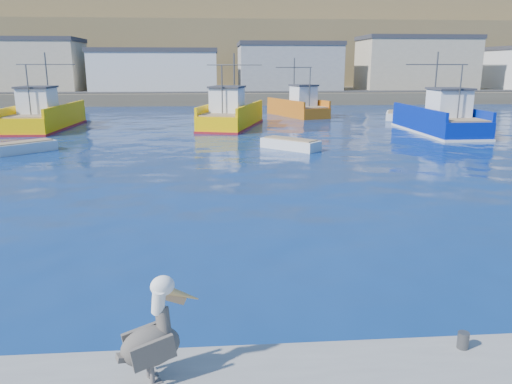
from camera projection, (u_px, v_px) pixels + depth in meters
ground at (271, 294)px, 11.95m from camera, size 260.00×260.00×0.00m
dock_bollards at (328, 346)px, 8.55m from camera, size 36.20×0.20×0.30m
far_shore at (220, 49)px, 115.20m from camera, size 200.00×81.00×24.00m
trawler_yellow_a at (45, 117)px, 42.69m from camera, size 4.98×11.02×6.46m
trawler_yellow_b at (231, 116)px, 43.98m from camera, size 6.43×11.13×6.42m
trawler_blue at (440, 120)px, 40.09m from camera, size 5.18×10.80×6.45m
boat_orange at (299, 106)px, 53.34m from camera, size 5.83×8.97×6.09m
skiff_left at (23, 148)px, 31.19m from camera, size 3.80×3.71×0.86m
skiff_mid at (290, 145)px, 32.51m from camera, size 3.81×3.74×0.86m
skiff_far at (394, 116)px, 50.81m from camera, size 2.92×4.55×0.93m
pelican at (153, 337)px, 7.74m from camera, size 1.35×0.89×1.72m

